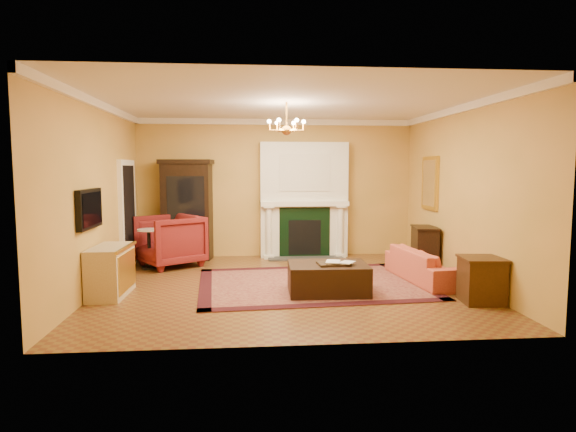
{
  "coord_description": "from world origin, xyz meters",
  "views": [
    {
      "loc": [
        -0.66,
        -7.84,
        1.94
      ],
      "look_at": [
        0.05,
        0.3,
        1.13
      ],
      "focal_mm": 30.0,
      "sensor_mm": 36.0,
      "label": 1
    }
  ],
  "objects": [
    {
      "name": "doorway",
      "position": [
        -2.95,
        1.7,
        1.05
      ],
      "size": [
        0.08,
        1.05,
        2.1
      ],
      "color": "white",
      "rests_on": "wall_left"
    },
    {
      "name": "end_table",
      "position": [
        2.72,
        -1.29,
        0.32
      ],
      "size": [
        0.6,
        0.6,
        0.63
      ],
      "primitive_type": "cube",
      "rotation": [
        0.0,
        0.0,
        -0.1
      ],
      "color": "#3A2110",
      "rests_on": "floor"
    },
    {
      "name": "fireplace",
      "position": [
        0.6,
        2.57,
        1.19
      ],
      "size": [
        1.9,
        0.7,
        2.5
      ],
      "color": "white",
      "rests_on": "wall_back"
    },
    {
      "name": "wingback_armchair",
      "position": [
        -2.17,
        1.76,
        0.56
      ],
      "size": [
        1.46,
        1.48,
        1.12
      ],
      "primitive_type": "imported",
      "rotation": [
        0.0,
        0.0,
        -0.97
      ],
      "color": "maroon",
      "rests_on": "floor"
    },
    {
      "name": "wall_right",
      "position": [
        3.01,
        0.0,
        1.5
      ],
      "size": [
        0.02,
        5.5,
        3.0
      ],
      "primitive_type": "cube",
      "color": "gold",
      "rests_on": "floor"
    },
    {
      "name": "book_b",
      "position": [
        0.79,
        -0.67,
        0.63
      ],
      "size": [
        0.16,
        0.13,
        0.26
      ],
      "primitive_type": "imported",
      "rotation": [
        0.0,
        0.0,
        -0.63
      ],
      "color": "gray",
      "rests_on": "ottoman_tray"
    },
    {
      "name": "ceiling",
      "position": [
        0.0,
        0.0,
        3.01
      ],
      "size": [
        6.0,
        5.5,
        0.02
      ],
      "primitive_type": "cube",
      "color": "white",
      "rests_on": "wall_back"
    },
    {
      "name": "commode",
      "position": [
        -2.73,
        -0.43,
        0.38
      ],
      "size": [
        0.51,
        1.03,
        0.76
      ],
      "primitive_type": "cube",
      "rotation": [
        0.0,
        0.0,
        -0.03
      ],
      "color": "beige",
      "rests_on": "floor"
    },
    {
      "name": "wall_front",
      "position": [
        0.0,
        -2.76,
        1.5
      ],
      "size": [
        6.0,
        0.02,
        3.0
      ],
      "primitive_type": "cube",
      "color": "gold",
      "rests_on": "floor"
    },
    {
      "name": "wall_left",
      "position": [
        -3.01,
        0.0,
        1.5
      ],
      "size": [
        0.02,
        5.5,
        3.0
      ],
      "primitive_type": "cube",
      "color": "gold",
      "rests_on": "floor"
    },
    {
      "name": "topiary_right",
      "position": [
        1.4,
        2.53,
        1.45
      ],
      "size": [
        0.15,
        0.15,
        0.4
      ],
      "color": "tan",
      "rests_on": "fireplace"
    },
    {
      "name": "coral_sofa",
      "position": [
        2.43,
        0.09,
        0.37
      ],
      "size": [
        0.74,
        1.94,
        0.74
      ],
      "primitive_type": "imported",
      "rotation": [
        0.0,
        0.0,
        1.67
      ],
      "color": "#CB6140",
      "rests_on": "floor"
    },
    {
      "name": "pedestal_table",
      "position": [
        -2.54,
        1.54,
        0.45
      ],
      "size": [
        0.43,
        0.43,
        0.78
      ],
      "color": "black",
      "rests_on": "floor"
    },
    {
      "name": "tv_panel",
      "position": [
        -2.95,
        -0.6,
        1.35
      ],
      "size": [
        0.09,
        0.95,
        0.58
      ],
      "color": "black",
      "rests_on": "wall_left"
    },
    {
      "name": "topiary_left",
      "position": [
        0.05,
        2.53,
        1.48
      ],
      "size": [
        0.17,
        0.17,
        0.46
      ],
      "color": "tan",
      "rests_on": "fireplace"
    },
    {
      "name": "oriental_rug",
      "position": [
        0.43,
        0.05,
        0.01
      ],
      "size": [
        3.91,
        3.05,
        0.01
      ],
      "primitive_type": "cube",
      "rotation": [
        0.0,
        0.0,
        0.07
      ],
      "color": "#4B101A",
      "rests_on": "floor"
    },
    {
      "name": "wall_back",
      "position": [
        0.0,
        2.76,
        1.5
      ],
      "size": [
        6.0,
        0.02,
        3.0
      ],
      "primitive_type": "cube",
      "color": "gold",
      "rests_on": "floor"
    },
    {
      "name": "china_cabinet",
      "position": [
        -1.91,
        2.49,
        1.02
      ],
      "size": [
        1.06,
        0.58,
        2.03
      ],
      "primitive_type": "cube",
      "rotation": [
        0.0,
        0.0,
        -0.12
      ],
      "color": "black",
      "rests_on": "floor"
    },
    {
      "name": "chandelier",
      "position": [
        -0.0,
        0.0,
        2.61
      ],
      "size": [
        0.63,
        0.55,
        0.53
      ],
      "color": "#C38335",
      "rests_on": "ceiling"
    },
    {
      "name": "crown_molding",
      "position": [
        0.0,
        0.96,
        2.94
      ],
      "size": [
        6.0,
        5.5,
        0.12
      ],
      "color": "white",
      "rests_on": "ceiling"
    },
    {
      "name": "gilt_mirror",
      "position": [
        2.97,
        1.4,
        1.65
      ],
      "size": [
        0.06,
        0.76,
        1.05
      ],
      "color": "gold",
      "rests_on": "wall_right"
    },
    {
      "name": "leather_ottoman",
      "position": [
        0.6,
        -0.59,
        0.24
      ],
      "size": [
        1.24,
        0.92,
        0.45
      ],
      "primitive_type": "cube",
      "rotation": [
        0.0,
        0.0,
        -0.04
      ],
      "color": "black",
      "rests_on": "oriental_rug"
    },
    {
      "name": "floor",
      "position": [
        0.0,
        0.0,
        -0.01
      ],
      "size": [
        6.0,
        5.5,
        0.02
      ],
      "primitive_type": "cube",
      "color": "brown",
      "rests_on": "ground"
    },
    {
      "name": "ottoman_tray",
      "position": [
        0.67,
        -0.66,
        0.48
      ],
      "size": [
        0.5,
        0.4,
        0.03
      ],
      "primitive_type": "cube",
      "rotation": [
        0.0,
        0.0,
        0.07
      ],
      "color": "black",
      "rests_on": "leather_ottoman"
    },
    {
      "name": "book_a",
      "position": [
        0.55,
        -0.65,
        0.64
      ],
      "size": [
        0.21,
        0.08,
        0.28
      ],
      "primitive_type": "imported",
      "rotation": [
        0.0,
        0.0,
        -0.26
      ],
      "color": "gray",
      "rests_on": "ottoman_tray"
    },
    {
      "name": "console_table",
      "position": [
        2.78,
        1.1,
        0.39
      ],
      "size": [
        0.51,
        0.76,
        0.79
      ],
      "primitive_type": "cube",
      "rotation": [
        0.0,
        0.0,
        -0.16
      ],
      "color": "black",
      "rests_on": "floor"
    }
  ]
}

